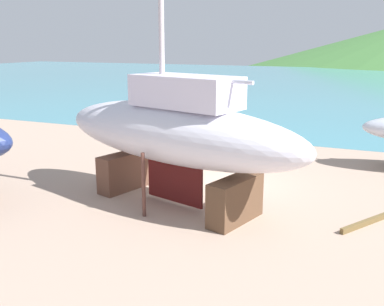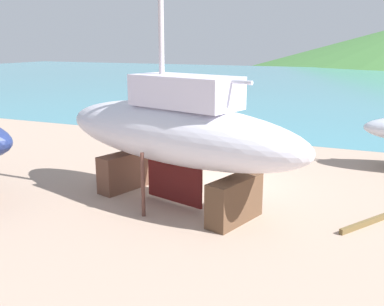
% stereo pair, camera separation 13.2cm
% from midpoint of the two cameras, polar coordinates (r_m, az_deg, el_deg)
% --- Properties ---
extents(ground_plane, '(48.38, 48.38, 0.00)m').
position_cam_midpoint_polar(ground_plane, '(13.97, -2.16, -8.63)').
color(ground_plane, tan).
extents(sea_water, '(167.50, 76.53, 0.01)m').
position_cam_midpoint_polar(sea_water, '(62.44, 18.63, 8.34)').
color(sea_water, teal).
rests_on(sea_water, ground).
extents(sailboat_large_starboard, '(10.21, 5.25, 14.62)m').
position_cam_midpoint_polar(sailboat_large_starboard, '(14.70, -1.96, 2.72)').
color(sailboat_large_starboard, brown).
rests_on(sailboat_large_starboard, ground).
extents(worker, '(0.29, 0.47, 1.70)m').
position_cam_midpoint_polar(worker, '(21.09, 3.98, 1.66)').
color(worker, maroon).
rests_on(worker, ground).
extents(barrel_tipped_left, '(1.09, 1.12, 0.67)m').
position_cam_midpoint_polar(barrel_tipped_left, '(20.71, 2.96, -0.11)').
color(barrel_tipped_left, brown).
rests_on(barrel_tipped_left, ground).
extents(timber_long_fore, '(1.77, 2.76, 0.17)m').
position_cam_midpoint_polar(timber_long_fore, '(14.91, 22.37, -7.89)').
color(timber_long_fore, brown).
rests_on(timber_long_fore, ground).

